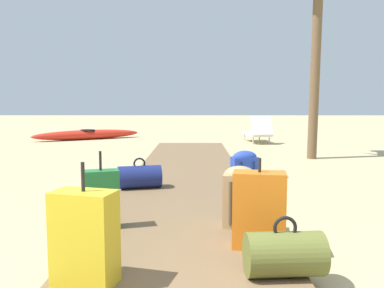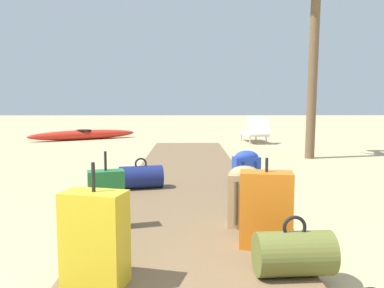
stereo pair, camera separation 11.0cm
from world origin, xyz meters
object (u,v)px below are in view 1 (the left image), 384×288
object	(u,v)px
backpack_blue	(245,170)
suitcase_yellow	(85,238)
suitcase_green	(101,199)
kayak	(88,135)
lounge_chair	(258,132)
suitcase_orange	(259,210)
duffel_bag_navy	(140,177)
backpack_tan	(239,195)
duffel_bag_olive	(284,254)

from	to	relation	value
backpack_blue	suitcase_yellow	world-z (taller)	suitcase_yellow
suitcase_green	suitcase_yellow	world-z (taller)	suitcase_yellow
kayak	lounge_chair	bearing A→B (deg)	-10.51
suitcase_green	suitcase_yellow	size ratio (longest dim) A/B	0.91
suitcase_orange	suitcase_yellow	world-z (taller)	suitcase_yellow
duffel_bag_navy	kayak	size ratio (longest dim) A/B	0.19
backpack_blue	backpack_tan	bearing A→B (deg)	-98.86
duffel_bag_olive	suitcase_green	world-z (taller)	suitcase_green
backpack_blue	suitcase_orange	world-z (taller)	suitcase_orange
duffel_bag_olive	backpack_blue	xyz separation A→B (m)	(0.05, 2.62, 0.12)
backpack_blue	suitcase_green	bearing A→B (deg)	-133.78
duffel_bag_navy	lounge_chair	distance (m)	7.26
duffel_bag_olive	kayak	xyz separation A→B (m)	(-4.09, 10.53, -0.08)
lounge_chair	kayak	bearing A→B (deg)	169.49
duffel_bag_olive	backpack_tan	bearing A→B (deg)	99.58
duffel_bag_navy	suitcase_yellow	xyz separation A→B (m)	(0.04, -2.89, 0.15)
suitcase_yellow	backpack_tan	xyz separation A→B (m)	(1.13, 1.21, -0.00)
suitcase_green	backpack_tan	distance (m)	1.29
backpack_blue	duffel_bag_olive	bearing A→B (deg)	-91.17
suitcase_orange	suitcase_green	bearing A→B (deg)	160.64
backpack_tan	suitcase_orange	bearing A→B (deg)	-80.09
duffel_bag_olive	suitcase_orange	distance (m)	0.57
backpack_blue	suitcase_green	distance (m)	2.20
suitcase_orange	suitcase_yellow	xyz separation A→B (m)	(-1.22, -0.67, -0.00)
lounge_chair	kayak	world-z (taller)	lounge_chair
suitcase_orange	backpack_blue	bearing A→B (deg)	86.09
duffel_bag_navy	backpack_tan	size ratio (longest dim) A/B	1.10
duffel_bag_olive	suitcase_yellow	bearing A→B (deg)	-174.72
duffel_bag_navy	suitcase_orange	size ratio (longest dim) A/B	0.87
suitcase_green	backpack_tan	xyz separation A→B (m)	(1.28, 0.06, 0.03)
lounge_chair	kayak	xyz separation A→B (m)	(-5.39, 1.00, -0.17)
suitcase_yellow	backpack_tan	world-z (taller)	suitcase_yellow
backpack_blue	kayak	xyz separation A→B (m)	(-4.15, 7.91, -0.20)
suitcase_yellow	lounge_chair	size ratio (longest dim) A/B	0.51
suitcase_green	suitcase_yellow	bearing A→B (deg)	-82.24
suitcase_orange	lounge_chair	bearing A→B (deg)	81.21
duffel_bag_olive	backpack_blue	size ratio (longest dim) A/B	1.02
backpack_blue	duffel_bag_navy	world-z (taller)	backpack_blue
duffel_bag_navy	kayak	bearing A→B (deg)	109.46
backpack_tan	lounge_chair	world-z (taller)	lounge_chair
backpack_tan	kayak	bearing A→B (deg)	112.50
backpack_tan	lounge_chair	xyz separation A→B (m)	(1.49, 8.43, -0.05)
kayak	duffel_bag_olive	bearing A→B (deg)	-68.76
backpack_tan	duffel_bag_olive	bearing A→B (deg)	-80.42
duffel_bag_olive	lounge_chair	xyz separation A→B (m)	(1.30, 9.53, 0.09)
backpack_blue	backpack_tan	world-z (taller)	backpack_tan
suitcase_orange	lounge_chair	size ratio (longest dim) A/B	0.46
backpack_tan	suitcase_green	bearing A→B (deg)	-177.14
suitcase_orange	backpack_tan	size ratio (longest dim) A/B	1.27
duffel_bag_olive	suitcase_green	xyz separation A→B (m)	(-1.47, 1.03, 0.12)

